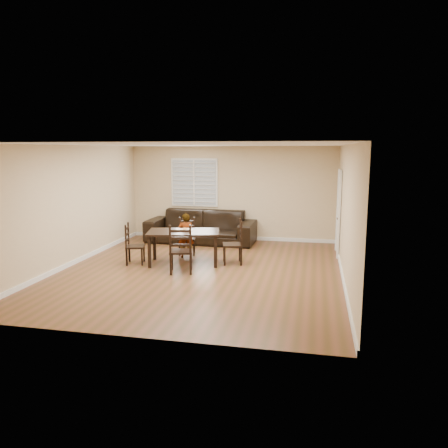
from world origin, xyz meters
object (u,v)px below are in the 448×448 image
(dining_table, at_px, (184,235))
(child, at_px, (186,235))
(donut, at_px, (185,229))
(sofa, at_px, (201,227))
(chair_far, at_px, (181,252))
(chair_near, at_px, (187,237))
(chair_left, at_px, (130,246))
(chair_right, at_px, (238,244))

(dining_table, distance_m, child, 0.60)
(donut, xyz_separation_m, sofa, (-0.21, 2.20, -0.34))
(child, bearing_deg, chair_far, 82.83)
(chair_near, bearing_deg, chair_left, -141.07)
(chair_near, distance_m, donut, 0.92)
(donut, bearing_deg, chair_near, 103.84)
(chair_far, bearing_deg, chair_near, -92.13)
(chair_right, relative_size, child, 0.94)
(dining_table, bearing_deg, donut, 83.66)
(chair_left, relative_size, sofa, 0.31)
(dining_table, relative_size, chair_far, 1.67)
(child, bearing_deg, chair_right, 147.37)
(chair_right, xyz_separation_m, donut, (-1.23, -0.08, 0.32))
(dining_table, xyz_separation_m, donut, (-0.02, 0.18, 0.11))
(child, bearing_deg, chair_near, -97.11)
(chair_far, relative_size, chair_left, 1.14)
(chair_near, bearing_deg, sofa, 76.96)
(chair_far, distance_m, chair_right, 1.51)
(dining_table, xyz_separation_m, child, (-0.13, 0.57, -0.13))
(dining_table, relative_size, chair_left, 1.90)
(chair_far, xyz_separation_m, child, (-0.32, 1.42, 0.06))
(chair_near, xyz_separation_m, child, (0.09, -0.43, 0.13))
(sofa, bearing_deg, chair_left, -108.41)
(chair_left, distance_m, donut, 1.31)
(dining_table, relative_size, donut, 15.70)
(dining_table, distance_m, sofa, 2.40)
(sofa, bearing_deg, child, -85.00)
(chair_far, xyz_separation_m, chair_left, (-1.39, 0.58, -0.06))
(chair_right, bearing_deg, chair_near, -130.93)
(dining_table, bearing_deg, child, 90.00)
(chair_right, relative_size, sofa, 0.34)
(dining_table, bearing_deg, chair_far, -89.65)
(dining_table, distance_m, chair_far, 0.89)
(donut, bearing_deg, child, 105.18)
(chair_near, bearing_deg, donut, -89.52)
(chair_right, distance_m, child, 1.37)
(child, height_order, donut, child)
(chair_left, relative_size, child, 0.87)
(chair_left, distance_m, chair_right, 2.47)
(chair_near, relative_size, sofa, 0.30)
(chair_far, bearing_deg, sofa, -97.28)
(chair_left, relative_size, donut, 8.29)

